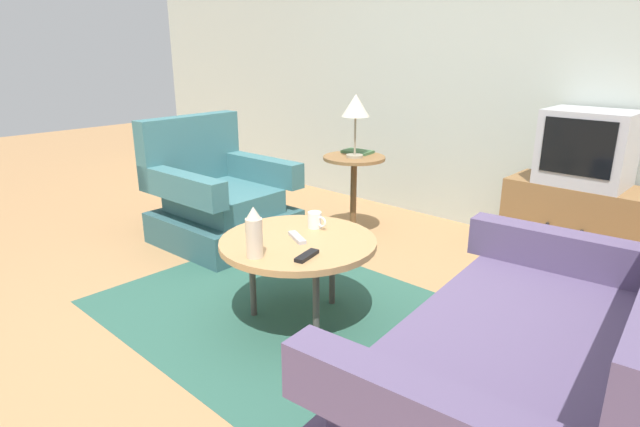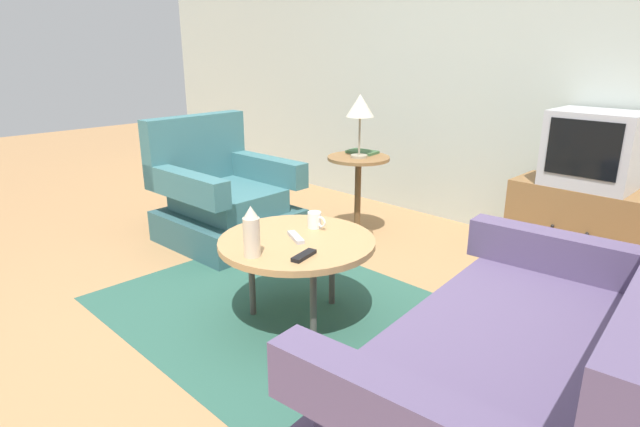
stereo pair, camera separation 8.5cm
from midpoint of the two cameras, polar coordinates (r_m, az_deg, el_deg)
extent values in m
plane|color=#AD7F51|center=(3.04, -3.91, -11.17)|extent=(16.00, 16.00, 0.00)
cube|color=#B2BCB2|center=(4.50, 18.91, 15.41)|extent=(9.00, 0.12, 2.70)
cube|color=#2D5B4C|center=(3.01, -1.61, -11.34)|extent=(2.30, 1.61, 0.00)
cube|color=#325C60|center=(4.18, -9.37, -1.26)|extent=(0.94, 0.92, 0.24)
cube|color=#3D7075|center=(4.11, -9.51, 1.51)|extent=(0.79, 0.64, 0.18)
cube|color=#3D7075|center=(4.33, -12.90, 6.98)|extent=(0.17, 0.89, 0.53)
cube|color=#3D7075|center=(3.86, -14.04, 3.02)|extent=(0.91, 0.17, 0.20)
cube|color=#3D7075|center=(4.30, -5.71, 4.97)|extent=(0.91, 0.17, 0.20)
cube|color=#4B3E5C|center=(2.32, 20.94, -19.19)|extent=(1.16, 1.74, 0.24)
cube|color=#5B4C70|center=(2.20, 21.56, -14.78)|extent=(0.99, 1.45, 0.18)
cube|color=#5B4C70|center=(2.78, 26.81, -4.19)|extent=(1.00, 0.24, 0.19)
cylinder|color=tan|center=(2.82, -1.69, -3.14)|extent=(0.85, 0.85, 0.04)
cylinder|color=#4C4742|center=(3.07, 2.12, -6.13)|extent=(0.04, 0.04, 0.44)
cylinder|color=#4C4742|center=(2.97, -6.68, -7.11)|extent=(0.04, 0.04, 0.44)
cylinder|color=#4C4742|center=(2.69, 0.18, -9.81)|extent=(0.04, 0.04, 0.44)
cylinder|color=olive|center=(4.09, 4.85, 6.08)|extent=(0.49, 0.49, 0.02)
cylinder|color=brown|center=(4.17, 4.73, 1.69)|extent=(0.05, 0.05, 0.63)
cylinder|color=brown|center=(4.27, 4.63, -2.19)|extent=(0.27, 0.27, 0.02)
cube|color=olive|center=(4.04, 27.27, -1.24)|extent=(0.92, 0.43, 0.58)
sphere|color=black|center=(3.86, 24.73, -1.26)|extent=(0.02, 0.02, 0.02)
sphere|color=black|center=(3.79, 27.83, -2.01)|extent=(0.02, 0.02, 0.02)
cube|color=#B7B7BC|center=(3.92, 28.41, 6.24)|extent=(0.55, 0.43, 0.50)
cube|color=black|center=(3.71, 27.47, 6.30)|extent=(0.44, 0.01, 0.36)
cylinder|color=#9E937A|center=(4.06, 4.90, 6.29)|extent=(0.13, 0.13, 0.02)
cylinder|color=#9E937A|center=(4.03, 4.96, 8.47)|extent=(0.02, 0.02, 0.29)
cone|color=beige|center=(4.00, 5.05, 11.73)|extent=(0.21, 0.21, 0.17)
cylinder|color=beige|center=(2.57, -6.57, -2.60)|extent=(0.08, 0.08, 0.20)
cone|color=beige|center=(2.53, -6.67, 0.16)|extent=(0.08, 0.08, 0.06)
cylinder|color=white|center=(2.97, 0.20, -0.70)|extent=(0.08, 0.08, 0.09)
torus|color=white|center=(2.93, 0.98, -0.95)|extent=(0.06, 0.01, 0.06)
cube|color=black|center=(2.57, -0.83, -4.65)|extent=(0.08, 0.17, 0.02)
cube|color=#B2B2B7|center=(2.81, -1.81, -2.62)|extent=(0.18, 0.11, 0.02)
cube|color=#3D663D|center=(4.22, 5.25, 6.75)|extent=(0.25, 0.18, 0.02)
camera|label=1|loc=(0.04, -89.19, 0.26)|focal=29.15mm
camera|label=2|loc=(0.04, 90.81, -0.26)|focal=29.15mm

